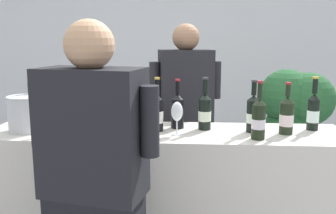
{
  "coord_description": "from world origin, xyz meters",
  "views": [
    {
      "loc": [
        0.16,
        -2.18,
        1.56
      ],
      "look_at": [
        0.02,
        0.0,
        1.16
      ],
      "focal_mm": 39.77,
      "sensor_mm": 36.0,
      "label": 1
    }
  ],
  "objects": [
    {
      "name": "wine_bottle_10",
      "position": [
        0.52,
        0.02,
        1.12
      ],
      "size": [
        0.08,
        0.08,
        0.31
      ],
      "color": "black",
      "rests_on": "counter"
    },
    {
      "name": "potted_shrub",
      "position": [
        1.06,
        1.14,
        0.88
      ],
      "size": [
        0.64,
        0.63,
        1.3
      ],
      "color": "brown",
      "rests_on": "ground_plane"
    },
    {
      "name": "wine_bottle_3",
      "position": [
        -0.58,
        0.0,
        1.13
      ],
      "size": [
        0.07,
        0.07,
        0.31
      ],
      "color": "black",
      "rests_on": "counter"
    },
    {
      "name": "wine_bottle_7",
      "position": [
        0.24,
        0.07,
        1.12
      ],
      "size": [
        0.08,
        0.08,
        0.32
      ],
      "color": "black",
      "rests_on": "counter"
    },
    {
      "name": "wine_bottle_4",
      "position": [
        0.53,
        -0.14,
        1.12
      ],
      "size": [
        0.08,
        0.08,
        0.33
      ],
      "color": "black",
      "rests_on": "counter"
    },
    {
      "name": "person_guest",
      "position": [
        -0.27,
        -0.62,
        0.8
      ],
      "size": [
        0.6,
        0.33,
        1.64
      ],
      "color": "black",
      "rests_on": "ground_plane"
    },
    {
      "name": "wine_glass",
      "position": [
        0.07,
        -0.07,
        1.14
      ],
      "size": [
        0.07,
        0.07,
        0.19
      ],
      "color": "silver",
      "rests_on": "counter"
    },
    {
      "name": "wall_back",
      "position": [
        0.0,
        2.6,
        1.4
      ],
      "size": [
        8.0,
        0.1,
        2.8
      ],
      "primitive_type": "cube",
      "color": "silver",
      "rests_on": "ground_plane"
    },
    {
      "name": "ice_bucket",
      "position": [
        -0.84,
        -0.05,
        1.12
      ],
      "size": [
        0.22,
        0.22,
        0.22
      ],
      "color": "silver",
      "rests_on": "counter"
    },
    {
      "name": "wine_bottle_5",
      "position": [
        0.9,
        0.1,
        1.12
      ],
      "size": [
        0.07,
        0.07,
        0.33
      ],
      "color": "black",
      "rests_on": "counter"
    },
    {
      "name": "wine_bottle_2",
      "position": [
        -0.81,
        0.15,
        1.13
      ],
      "size": [
        0.08,
        0.08,
        0.33
      ],
      "color": "black",
      "rests_on": "counter"
    },
    {
      "name": "wine_bottle_1",
      "position": [
        -0.05,
        0.01,
        1.12
      ],
      "size": [
        0.07,
        0.07,
        0.33
      ],
      "color": "black",
      "rests_on": "counter"
    },
    {
      "name": "wine_bottle_0",
      "position": [
        -0.25,
        0.03,
        1.12
      ],
      "size": [
        0.08,
        0.08,
        0.31
      ],
      "color": "black",
      "rests_on": "counter"
    },
    {
      "name": "person_server",
      "position": [
        0.11,
        0.61,
        0.82
      ],
      "size": [
        0.54,
        0.32,
        1.67
      ],
      "color": "black",
      "rests_on": "ground_plane"
    },
    {
      "name": "counter",
      "position": [
        0.0,
        0.0,
        0.5
      ],
      "size": [
        2.17,
        0.53,
        1.01
      ],
      "primitive_type": "cube",
      "color": "beige",
      "rests_on": "ground_plane"
    },
    {
      "name": "wine_bottle_6",
      "position": [
        0.07,
        0.09,
        1.12
      ],
      "size": [
        0.08,
        0.08,
        0.31
      ],
      "color": "black",
      "rests_on": "counter"
    },
    {
      "name": "wine_bottle_9",
      "position": [
        0.71,
        -0.01,
        1.12
      ],
      "size": [
        0.08,
        0.08,
        0.31
      ],
      "color": "black",
      "rests_on": "counter"
    },
    {
      "name": "wine_bottle_8",
      "position": [
        -0.17,
        -0.04,
        1.12
      ],
      "size": [
        0.08,
        0.08,
        0.32
      ],
      "color": "black",
      "rests_on": "counter"
    }
  ]
}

